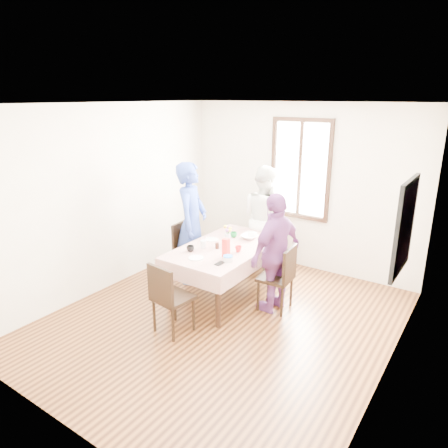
% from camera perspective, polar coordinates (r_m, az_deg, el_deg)
% --- Properties ---
extents(ground, '(4.50, 4.50, 0.00)m').
position_cam_1_polar(ground, '(5.46, -0.22, -13.21)').
color(ground, black).
rests_on(ground, ground).
extents(back_wall, '(4.00, 0.00, 4.00)m').
position_cam_1_polar(back_wall, '(6.82, 10.53, 5.05)').
color(back_wall, beige).
rests_on(back_wall, ground).
extents(right_wall, '(0.00, 4.50, 4.50)m').
position_cam_1_polar(right_wall, '(4.18, 23.09, -4.08)').
color(right_wall, beige).
rests_on(right_wall, ground).
extents(window_frame, '(1.02, 0.06, 1.62)m').
position_cam_1_polar(window_frame, '(6.75, 10.61, 7.50)').
color(window_frame, black).
rests_on(window_frame, back_wall).
extents(window_pane, '(0.90, 0.02, 1.50)m').
position_cam_1_polar(window_pane, '(6.76, 10.64, 7.52)').
color(window_pane, white).
rests_on(window_pane, back_wall).
extents(art_poster, '(0.04, 0.76, 0.96)m').
position_cam_1_polar(art_poster, '(4.40, 23.95, -0.37)').
color(art_poster, red).
rests_on(art_poster, right_wall).
extents(dining_table, '(0.92, 1.66, 0.75)m').
position_cam_1_polar(dining_table, '(5.91, 0.27, -6.60)').
color(dining_table, black).
rests_on(dining_table, ground).
extents(tablecloth, '(1.04, 1.78, 0.01)m').
position_cam_1_polar(tablecloth, '(5.76, 0.28, -3.14)').
color(tablecloth, '#5E1006').
rests_on(tablecloth, dining_table).
extents(chair_left, '(0.46, 0.46, 0.91)m').
position_cam_1_polar(chair_left, '(6.41, -4.64, -3.89)').
color(chair_left, black).
rests_on(chair_left, ground).
extents(chair_right, '(0.45, 0.45, 0.91)m').
position_cam_1_polar(chair_right, '(5.57, 7.19, -7.42)').
color(chair_right, black).
rests_on(chair_right, ground).
extents(chair_far, '(0.43, 0.43, 0.91)m').
position_cam_1_polar(chair_far, '(6.79, 5.67, -2.68)').
color(chair_far, black).
rests_on(chair_far, ground).
extents(chair_near, '(0.47, 0.47, 0.91)m').
position_cam_1_polar(chair_near, '(5.06, -7.09, -10.11)').
color(chair_near, black).
rests_on(chair_near, ground).
extents(person_left, '(0.64, 0.79, 1.86)m').
position_cam_1_polar(person_left, '(6.24, -4.60, 0.15)').
color(person_left, navy).
rests_on(person_left, ground).
extents(person_far, '(1.04, 0.94, 1.74)m').
position_cam_1_polar(person_far, '(6.64, 5.69, 0.64)').
color(person_far, white).
rests_on(person_far, ground).
extents(person_right, '(0.56, 1.00, 1.62)m').
position_cam_1_polar(person_right, '(5.44, 7.14, -3.99)').
color(person_right, '#6C3470').
rests_on(person_right, ground).
extents(mug_black, '(0.12, 0.12, 0.08)m').
position_cam_1_polar(mug_black, '(5.56, -4.70, -3.44)').
color(mug_black, black).
rests_on(mug_black, tablecloth).
extents(mug_flag, '(0.12, 0.12, 0.08)m').
position_cam_1_polar(mug_flag, '(5.54, 2.00, -3.49)').
color(mug_flag, red).
rests_on(mug_flag, tablecloth).
extents(mug_green, '(0.12, 0.12, 0.08)m').
position_cam_1_polar(mug_green, '(6.10, 1.35, -1.50)').
color(mug_green, '#0C7226').
rests_on(mug_green, tablecloth).
extents(serving_bowl, '(0.25, 0.25, 0.06)m').
position_cam_1_polar(serving_bowl, '(6.05, 3.54, -1.82)').
color(serving_bowl, white).
rests_on(serving_bowl, tablecloth).
extents(juice_carton, '(0.08, 0.08, 0.25)m').
position_cam_1_polar(juice_carton, '(5.34, 0.28, -3.35)').
color(juice_carton, red).
rests_on(juice_carton, tablecloth).
extents(butter_tub, '(0.13, 0.13, 0.06)m').
position_cam_1_polar(butter_tub, '(5.23, 0.56, -4.89)').
color(butter_tub, white).
rests_on(butter_tub, tablecloth).
extents(jam_jar, '(0.06, 0.06, 0.08)m').
position_cam_1_polar(jam_jar, '(5.65, -0.97, -3.07)').
color(jam_jar, black).
rests_on(jam_jar, tablecloth).
extents(drinking_glass, '(0.08, 0.08, 0.11)m').
position_cam_1_polar(drinking_glass, '(5.67, -2.91, -2.84)').
color(drinking_glass, silver).
rests_on(drinking_glass, tablecloth).
extents(smartphone, '(0.08, 0.16, 0.01)m').
position_cam_1_polar(smartphone, '(5.17, -0.59, -5.50)').
color(smartphone, black).
rests_on(smartphone, tablecloth).
extents(flower_vase, '(0.08, 0.08, 0.16)m').
position_cam_1_polar(flower_vase, '(5.79, 0.50, -2.11)').
color(flower_vase, silver).
rests_on(flower_vase, tablecloth).
extents(plate_left, '(0.20, 0.20, 0.01)m').
position_cam_1_polar(plate_left, '(6.00, -1.70, -2.18)').
color(plate_left, white).
rests_on(plate_left, tablecloth).
extents(plate_far, '(0.20, 0.20, 0.01)m').
position_cam_1_polar(plate_far, '(6.29, 3.77, -1.27)').
color(plate_far, white).
rests_on(plate_far, tablecloth).
extents(plate_near, '(0.20, 0.20, 0.01)m').
position_cam_1_polar(plate_near, '(5.35, -3.95, -4.73)').
color(plate_near, white).
rests_on(plate_near, tablecloth).
extents(butter_lid, '(0.12, 0.12, 0.01)m').
position_cam_1_polar(butter_lid, '(5.22, 0.56, -4.50)').
color(butter_lid, blue).
rests_on(butter_lid, butter_tub).
extents(flower_bunch, '(0.09, 0.09, 0.10)m').
position_cam_1_polar(flower_bunch, '(5.75, 0.50, -0.89)').
color(flower_bunch, yellow).
rests_on(flower_bunch, flower_vase).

